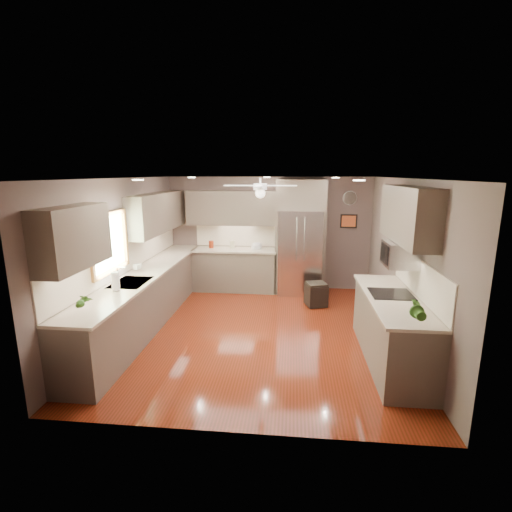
% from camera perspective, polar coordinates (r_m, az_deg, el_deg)
% --- Properties ---
extents(floor, '(5.00, 5.00, 0.00)m').
position_cam_1_polar(floor, '(6.32, 0.36, -11.43)').
color(floor, '#491A09').
rests_on(floor, ground).
extents(ceiling, '(5.00, 5.00, 0.00)m').
position_cam_1_polar(ceiling, '(5.77, 0.39, 11.87)').
color(ceiling, white).
rests_on(ceiling, ground).
extents(wall_back, '(4.50, 0.00, 4.50)m').
position_cam_1_polar(wall_back, '(8.37, 1.97, 3.51)').
color(wall_back, brown).
rests_on(wall_back, ground).
extents(wall_front, '(4.50, 0.00, 4.50)m').
position_cam_1_polar(wall_front, '(3.54, -3.43, -9.39)').
color(wall_front, brown).
rests_on(wall_front, ground).
extents(wall_left, '(0.00, 5.00, 5.00)m').
position_cam_1_polar(wall_left, '(6.52, -19.73, 0.14)').
color(wall_left, brown).
rests_on(wall_left, ground).
extents(wall_right, '(0.00, 5.00, 5.00)m').
position_cam_1_polar(wall_right, '(6.14, 21.78, -0.76)').
color(wall_right, brown).
rests_on(wall_right, ground).
extents(canister_a, '(0.12, 0.12, 0.17)m').
position_cam_1_polar(canister_a, '(8.32, -6.89, 1.77)').
color(canister_a, maroon).
rests_on(canister_a, back_run).
extents(canister_c, '(0.13, 0.13, 0.16)m').
position_cam_1_polar(canister_c, '(8.22, -3.67, 1.78)').
color(canister_c, beige).
rests_on(canister_c, back_run).
extents(soap_bottle, '(0.10, 0.10, 0.18)m').
position_cam_1_polar(soap_bottle, '(6.60, -17.75, -1.52)').
color(soap_bottle, white).
rests_on(soap_bottle, left_run).
extents(potted_plant_left, '(0.17, 0.13, 0.31)m').
position_cam_1_polar(potted_plant_left, '(4.88, -25.24, -6.32)').
color(potted_plant_left, '#2C5A19').
rests_on(potted_plant_left, left_run).
extents(potted_plant_right, '(0.20, 0.16, 0.36)m').
position_cam_1_polar(potted_plant_right, '(4.43, 23.60, -7.70)').
color(potted_plant_right, '#2C5A19').
rests_on(potted_plant_right, right_run).
extents(bowl, '(0.30, 0.30, 0.06)m').
position_cam_1_polar(bowl, '(8.13, 0.10, 1.25)').
color(bowl, beige).
rests_on(bowl, back_run).
extents(left_run, '(0.65, 4.70, 1.45)m').
position_cam_1_polar(left_run, '(6.73, -16.41, -6.01)').
color(left_run, brown).
rests_on(left_run, ground).
extents(back_run, '(1.85, 0.65, 1.45)m').
position_cam_1_polar(back_run, '(8.31, -3.20, -1.95)').
color(back_run, brown).
rests_on(back_run, ground).
extents(uppers, '(4.50, 4.70, 0.95)m').
position_cam_1_polar(uppers, '(6.61, -5.48, 6.46)').
color(uppers, brown).
rests_on(uppers, wall_left).
extents(window, '(0.05, 1.12, 0.92)m').
position_cam_1_polar(window, '(6.01, -21.69, 1.90)').
color(window, '#BFF2B2').
rests_on(window, wall_left).
extents(sink, '(0.50, 0.70, 0.32)m').
position_cam_1_polar(sink, '(6.03, -18.75, -4.13)').
color(sink, silver).
rests_on(sink, left_run).
extents(refrigerator, '(1.06, 0.75, 2.45)m').
position_cam_1_polar(refrigerator, '(8.02, 6.80, 2.59)').
color(refrigerator, silver).
rests_on(refrigerator, ground).
extents(right_run, '(0.70, 2.20, 1.45)m').
position_cam_1_polar(right_run, '(5.55, 20.15, -10.35)').
color(right_run, brown).
rests_on(right_run, ground).
extents(microwave, '(0.43, 0.55, 0.34)m').
position_cam_1_polar(microwave, '(5.51, 21.27, 0.29)').
color(microwave, silver).
rests_on(microwave, wall_right).
extents(ceiling_fan, '(1.18, 1.18, 0.32)m').
position_cam_1_polar(ceiling_fan, '(6.07, 0.66, 10.33)').
color(ceiling_fan, white).
rests_on(ceiling_fan, ceiling).
extents(recessed_lights, '(2.84, 3.14, 0.01)m').
position_cam_1_polar(recessed_lights, '(6.17, 0.37, 11.87)').
color(recessed_lights, white).
rests_on(recessed_lights, ceiling).
extents(wall_clock, '(0.30, 0.03, 0.30)m').
position_cam_1_polar(wall_clock, '(8.33, 14.24, 8.64)').
color(wall_clock, white).
rests_on(wall_clock, wall_back).
extents(framed_print, '(0.36, 0.03, 0.30)m').
position_cam_1_polar(framed_print, '(8.37, 14.06, 5.22)').
color(framed_print, black).
rests_on(framed_print, wall_back).
extents(stool, '(0.47, 0.47, 0.46)m').
position_cam_1_polar(stool, '(7.45, 9.23, -5.83)').
color(stool, black).
rests_on(stool, ground).
extents(paper_towel, '(0.11, 0.11, 0.28)m').
position_cam_1_polar(paper_towel, '(5.63, -20.81, -3.63)').
color(paper_towel, white).
rests_on(paper_towel, left_run).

